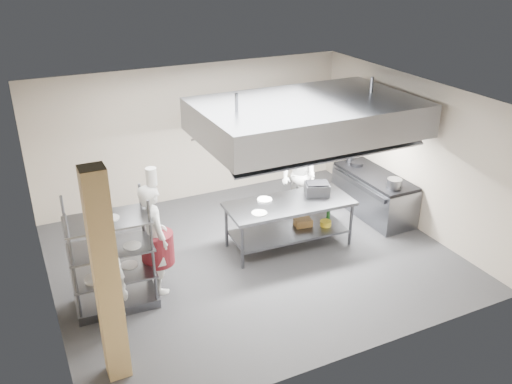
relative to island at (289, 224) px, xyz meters
name	(u,v)px	position (x,y,z in m)	size (l,w,h in m)	color
floor	(252,257)	(-0.81, -0.08, -0.46)	(7.00, 7.00, 0.00)	#2D2D30
ceiling	(252,98)	(-0.81, -0.08, 2.54)	(7.00, 7.00, 0.00)	silver
wall_back	(194,133)	(-0.81, 2.92, 1.04)	(7.00, 7.00, 0.00)	#B9A892
wall_left	(39,224)	(-4.31, -0.08, 1.04)	(6.00, 6.00, 0.00)	#B9A892
wall_right	(411,152)	(2.69, -0.08, 1.04)	(6.00, 6.00, 0.00)	#B9A892
column	(107,279)	(-3.71, -1.98, 1.04)	(0.30, 0.30, 3.00)	#DBB570
exhaust_hood	(307,117)	(0.49, 0.32, 1.94)	(4.00, 2.50, 0.60)	gray
hood_strip_a	(263,141)	(-0.41, 0.32, 1.62)	(1.60, 0.12, 0.04)	white
hood_strip_b	(347,127)	(1.39, 0.32, 1.62)	(1.60, 0.12, 0.04)	white
wall_shelf	(270,124)	(0.99, 2.76, 1.04)	(1.50, 0.28, 0.04)	gray
island	(289,224)	(0.00, 0.00, 0.00)	(2.38, 0.99, 0.91)	slate
island_worktop	(289,204)	(0.00, 0.00, 0.42)	(2.38, 0.99, 0.06)	gray
island_undershelf	(289,231)	(0.00, 0.00, -0.16)	(2.19, 0.89, 0.04)	slate
pass_rack	(111,254)	(-3.39, -0.45, 0.49)	(1.26, 0.74, 1.89)	gray
cooking_range	(373,195)	(2.27, 0.42, -0.04)	(0.80, 2.00, 0.84)	slate
range_top	(375,176)	(2.27, 0.42, 0.41)	(0.78, 1.96, 0.06)	black
chef_head	(154,239)	(-2.67, -0.31, 0.50)	(0.70, 0.46, 1.92)	silver
chef_line	(299,177)	(0.79, 1.04, 0.42)	(0.85, 0.66, 1.75)	white
chef_plating	(111,283)	(-3.52, -1.00, 0.33)	(0.92, 0.38, 1.57)	silver
griddle	(317,189)	(0.65, 0.09, 0.57)	(0.45, 0.35, 0.22)	slate
wicker_basket	(303,222)	(0.34, 0.05, -0.06)	(0.33, 0.22, 0.14)	brown
stockpot	(394,184)	(2.17, -0.31, 0.55)	(0.29, 0.29, 0.20)	slate
plate_stack	(114,272)	(-3.39, -0.45, 0.15)	(0.28, 0.28, 0.05)	white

